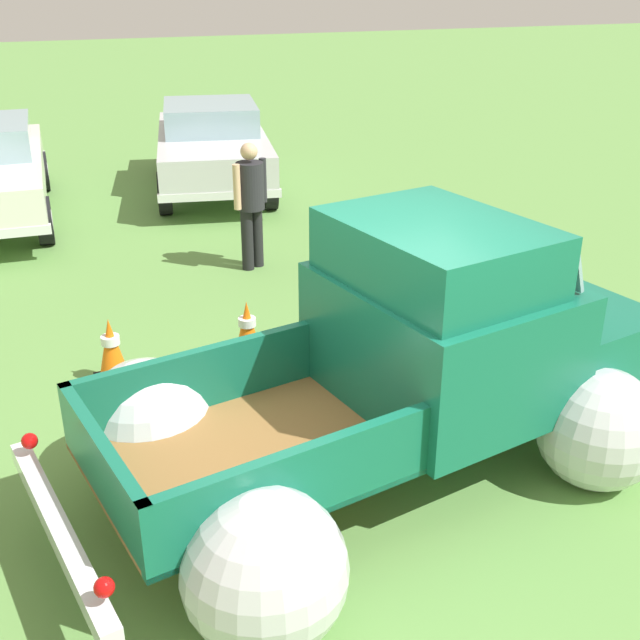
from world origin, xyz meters
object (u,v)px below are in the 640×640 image
show_car_1 (212,144)px  vintage_pickup_truck (411,375)px  spectator_1 (251,199)px  lane_cone_1 (247,332)px  lane_cone_0 (112,351)px

show_car_1 → vintage_pickup_truck: bearing=7.2°
spectator_1 → lane_cone_1: size_ratio=2.53×
lane_cone_0 → lane_cone_1: 1.28m
spectator_1 → lane_cone_1: (-0.77, -2.48, -0.59)m
show_car_1 → spectator_1: size_ratio=2.83×
lane_cone_0 → show_car_1: bearing=68.6°
lane_cone_0 → spectator_1: bearing=49.9°
show_car_1 → spectator_1: spectator_1 is taller
vintage_pickup_truck → lane_cone_0: bearing=121.6°
show_car_1 → spectator_1: 3.98m
vintage_pickup_truck → show_car_1: (0.53, 8.50, 0.02)m
vintage_pickup_truck → spectator_1: vintage_pickup_truck is taller
vintage_pickup_truck → spectator_1: bearing=77.7°
spectator_1 → lane_cone_1: spectator_1 is taller
lane_cone_0 → vintage_pickup_truck: bearing=-47.1°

